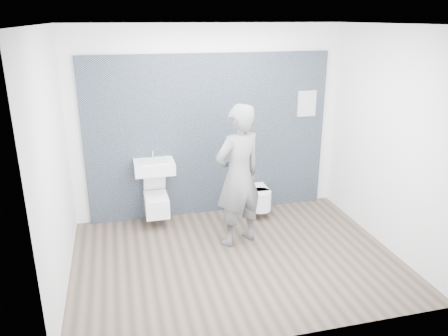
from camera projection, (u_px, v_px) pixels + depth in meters
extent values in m
plane|color=brown|center=(236.00, 258.00, 5.49)|extent=(4.00, 4.00, 0.00)
plane|color=white|center=(209.00, 123.00, 6.41)|extent=(4.00, 0.00, 4.00)
plane|color=white|center=(285.00, 202.00, 3.66)|extent=(4.00, 0.00, 4.00)
plane|color=white|center=(53.00, 165.00, 4.57)|extent=(0.00, 3.00, 3.00)
plane|color=white|center=(389.00, 140.00, 5.50)|extent=(0.00, 3.00, 3.00)
plane|color=white|center=(238.00, 24.00, 4.57)|extent=(4.00, 4.00, 0.00)
cube|color=black|center=(210.00, 211.00, 6.84)|extent=(3.60, 0.06, 2.40)
cube|color=white|center=(154.00, 167.00, 6.14)|extent=(0.56, 0.42, 0.17)
cube|color=silver|center=(154.00, 162.00, 6.09)|extent=(0.39, 0.28, 0.03)
cylinder|color=silver|center=(153.00, 154.00, 6.22)|extent=(0.02, 0.02, 0.14)
cylinder|color=silver|center=(153.00, 150.00, 6.16)|extent=(0.02, 0.09, 0.02)
cylinder|color=silver|center=(153.00, 172.00, 6.35)|extent=(0.04, 0.04, 0.11)
cube|color=white|center=(156.00, 205.00, 6.29)|extent=(0.33, 0.48, 0.28)
cylinder|color=silver|center=(156.00, 198.00, 6.22)|extent=(0.24, 0.24, 0.03)
cube|color=white|center=(156.00, 196.00, 6.21)|extent=(0.31, 0.38, 0.02)
cube|color=white|center=(155.00, 182.00, 6.28)|extent=(0.31, 0.19, 0.31)
cube|color=silver|center=(155.00, 205.00, 6.52)|extent=(0.09, 0.06, 0.08)
cube|color=white|center=(256.00, 196.00, 6.70)|extent=(0.33, 0.38, 0.27)
cylinder|color=white|center=(260.00, 201.00, 6.53)|extent=(0.33, 0.33, 0.27)
cube|color=white|center=(257.00, 188.00, 6.63)|extent=(0.31, 0.37, 0.03)
cylinder|color=white|center=(261.00, 192.00, 6.46)|extent=(0.31, 0.31, 0.03)
cube|color=silver|center=(253.00, 198.00, 6.88)|extent=(0.09, 0.06, 0.08)
cube|color=white|center=(301.00, 202.00, 7.14)|extent=(0.29, 0.03, 0.39)
imported|color=#5B5C60|center=(238.00, 176.00, 5.59)|extent=(0.80, 0.67, 1.88)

